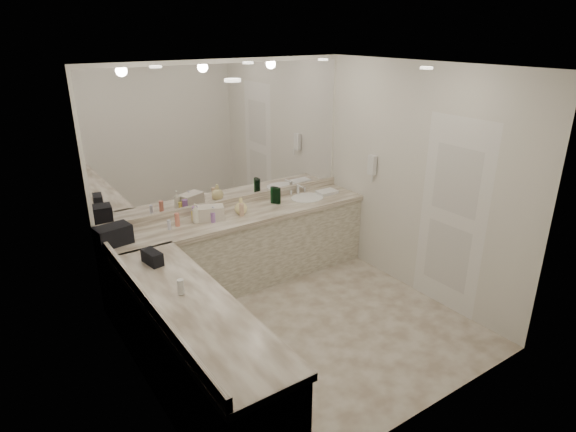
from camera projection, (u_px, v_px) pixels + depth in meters
floor at (301, 328)px, 5.00m from camera, size 3.20×3.20×0.00m
ceiling at (304, 67)px, 4.05m from camera, size 3.20×3.20×0.00m
wall_back at (228, 174)px, 5.68m from camera, size 3.20×0.02×2.60m
wall_left at (133, 253)px, 3.68m from camera, size 0.02×3.00×2.60m
wall_right at (418, 183)px, 5.36m from camera, size 0.02×3.00×2.60m
vanity_back_base at (243, 250)px, 5.77m from camera, size 3.20×0.60×0.84m
vanity_back_top at (242, 216)px, 5.60m from camera, size 3.20×0.64×0.06m
vanity_left_base at (194, 354)px, 3.93m from camera, size 0.60×2.40×0.84m
vanity_left_top at (191, 306)px, 3.77m from camera, size 0.64×2.42×0.06m
backsplash_back at (230, 202)px, 5.79m from camera, size 3.20×0.04×0.10m
backsplash_left at (141, 292)px, 3.82m from camera, size 0.04×3.00×0.10m
mirror_back at (227, 134)px, 5.50m from camera, size 3.12×0.01×1.55m
mirror_left at (128, 194)px, 3.52m from camera, size 0.01×2.92×1.55m
sink at (307, 198)px, 6.09m from camera, size 0.44×0.44×0.03m
faucet at (298, 189)px, 6.23m from camera, size 0.24×0.16×0.14m
wall_phone at (372, 165)px, 5.86m from camera, size 0.06×0.10×0.24m
door at (452, 217)px, 5.06m from camera, size 0.02×0.82×2.10m
black_toiletry_bag at (113, 236)px, 4.75m from camera, size 0.36×0.26×0.19m
black_bag_spill at (152, 257)px, 4.37m from camera, size 0.14×0.25×0.13m
cream_cosmetic_case at (211, 213)px, 5.38m from camera, size 0.33×0.26×0.16m
hand_towel at (327, 192)px, 6.24m from camera, size 0.26×0.17×0.04m
lotion_left at (181, 287)px, 3.86m from camera, size 0.05×0.05×0.13m
soap_bottle_a at (196, 213)px, 5.28m from camera, size 0.10×0.10×0.22m
soap_bottle_b at (213, 214)px, 5.33m from camera, size 0.08×0.08×0.17m
soap_bottle_c at (241, 206)px, 5.54m from camera, size 0.16×0.16×0.19m
green_bottle_0 at (273, 195)px, 5.89m from camera, size 0.07×0.07×0.20m
green_bottle_1 at (276, 195)px, 5.88m from camera, size 0.07×0.07×0.20m
green_bottle_2 at (278, 196)px, 5.85m from camera, size 0.06×0.06×0.20m
amenity_bottle_0 at (169, 225)px, 5.12m from camera, size 0.04×0.04×0.11m
amenity_bottle_1 at (195, 213)px, 5.41m from camera, size 0.07×0.07×0.14m
amenity_bottle_2 at (194, 216)px, 5.37m from camera, size 0.06×0.06×0.10m
amenity_bottle_3 at (242, 210)px, 5.49m from camera, size 0.05×0.05×0.14m
amenity_bottle_4 at (177, 220)px, 5.20m from camera, size 0.05×0.05×0.15m
amenity_bottle_5 at (213, 217)px, 5.31m from camera, size 0.05×0.05×0.11m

